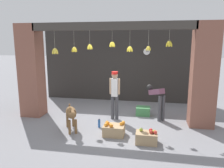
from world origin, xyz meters
TOP-DOWN VIEW (x-y plane):
  - ground_plane at (0.00, 0.00)m, footprint 60.00×60.00m
  - shop_back_wall at (0.00, 2.75)m, footprint 6.79×0.12m
  - shop_pillar_left at (-2.74, 0.30)m, footprint 0.70×0.60m
  - shop_pillar_right at (2.74, 0.30)m, footprint 0.70×0.60m
  - storefront_awning at (-0.03, 0.12)m, footprint 4.89×0.28m
  - dog at (-0.95, -0.79)m, footprint 0.62×0.97m
  - shopkeeper at (0.09, 0.38)m, footprint 0.34×0.26m
  - worker_stooping at (1.45, 0.68)m, footprint 0.61×0.73m
  - fruit_crate_oranges at (0.29, -0.88)m, footprint 0.57×0.44m
  - fruit_crate_apples at (1.18, -1.19)m, footprint 0.54×0.38m
  - produce_box_green at (1.00, 0.95)m, footprint 0.48×0.39m
  - water_bottle at (-0.24, -0.40)m, footprint 0.07×0.07m
  - wall_clock at (1.02, 2.68)m, footprint 0.29×0.03m

SIDE VIEW (x-z plane):
  - ground_plane at x=0.00m, z-range 0.00..0.00m
  - water_bottle at x=-0.24m, z-range -0.01..0.25m
  - produce_box_green at x=1.00m, z-range 0.00..0.29m
  - fruit_crate_apples at x=1.18m, z-range -0.03..0.34m
  - fruit_crate_oranges at x=0.29m, z-range -0.03..0.35m
  - dog at x=-0.95m, z-range 0.14..0.88m
  - worker_stooping at x=1.45m, z-range 0.18..1.26m
  - shopkeeper at x=0.09m, z-range 0.13..1.71m
  - shop_back_wall at x=0.00m, z-range 0.00..3.08m
  - shop_pillar_left at x=-2.74m, z-range 0.00..3.08m
  - shop_pillar_right at x=2.74m, z-range 0.00..3.08m
  - wall_clock at x=1.02m, z-range 1.97..2.26m
  - storefront_awning at x=-0.03m, z-range 2.42..3.40m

